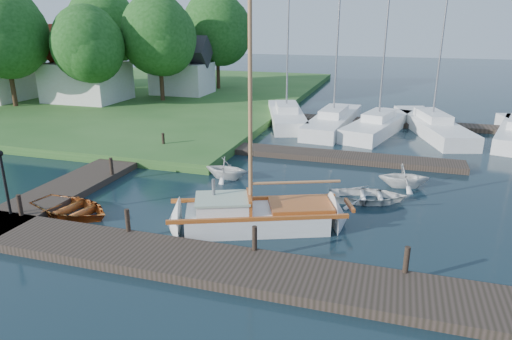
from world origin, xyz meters
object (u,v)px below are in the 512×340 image
(tender_b, at_px, (227,167))
(mooring_post_3, at_px, (407,260))
(marina_boat_1, at_px, (333,120))
(tree_2, at_px, (88,45))
(marina_boat_2, at_px, (378,124))
(dinghy, at_px, (71,206))
(tender_d, at_px, (405,175))
(tree_4, at_px, (104,28))
(tree_5, at_px, (22,38))
(mooring_post_2, at_px, (255,238))
(marina_boat_3, at_px, (432,124))
(tender_c, at_px, (368,194))
(tree_3, at_px, (159,36))
(tree_1, at_px, (4,34))
(mooring_post_1, at_px, (128,220))
(tree_7, at_px, (217,29))
(house_c, at_px, (182,71))
(mooring_post_5, at_px, (163,140))
(marina_boat_0, at_px, (286,115))
(house_a, at_px, (86,71))
(sailboat, at_px, (261,218))
(mooring_post_0, at_px, (20,205))
(lamp_post, at_px, (3,173))
(mooring_post_4, at_px, (111,166))

(tender_b, bearing_deg, mooring_post_3, -125.61)
(marina_boat_1, distance_m, tree_2, 19.84)
(marina_boat_2, xyz_separation_m, tree_2, (-22.31, 0.61, 4.67))
(dinghy, distance_m, marina_boat_1, 19.25)
(mooring_post_3, relative_size, tree_2, 0.10)
(tender_d, height_order, tree_4, tree_4)
(tree_2, xyz_separation_m, tree_5, (-12.00, 6.00, 0.17))
(dinghy, height_order, tender_d, tender_d)
(mooring_post_2, height_order, marina_boat_3, marina_boat_3)
(tender_c, relative_size, tree_4, 0.32)
(tree_3, bearing_deg, tender_d, -36.80)
(tree_3, height_order, tree_5, tree_3)
(mooring_post_2, distance_m, tree_1, 31.14)
(mooring_post_1, distance_m, tree_7, 32.79)
(house_c, xyz_separation_m, tree_7, (2.00, 4.05, 3.62))
(tree_3, bearing_deg, mooring_post_5, -61.80)
(tree_4, bearing_deg, mooring_post_1, -54.92)
(mooring_post_2, xyz_separation_m, tender_c, (3.05, 5.93, -0.38))
(mooring_post_2, xyz_separation_m, marina_boat_0, (-3.71, 19.59, -0.13))
(tender_d, bearing_deg, mooring_post_1, 122.32)
(marina_boat_0, height_order, tree_7, marina_boat_0)
(tender_d, bearing_deg, tender_c, 137.32)
(dinghy, distance_m, house_a, 24.28)
(mooring_post_3, bearing_deg, mooring_post_2, 180.00)
(house_a, relative_size, tree_2, 0.81)
(mooring_post_5, height_order, tree_7, tree_7)
(marina_boat_0, relative_size, house_c, 2.05)
(tender_c, bearing_deg, tree_5, 50.12)
(sailboat, xyz_separation_m, house_c, (-15.03, 24.75, 2.24))
(tree_2, xyz_separation_m, tree_3, (4.00, 4.00, 0.56))
(tree_1, distance_m, tree_3, 11.67)
(mooring_post_2, relative_size, tender_d, 0.36)
(mooring_post_0, bearing_deg, house_c, 103.54)
(marina_boat_3, height_order, tree_3, marina_boat_3)
(mooring_post_1, height_order, marina_boat_3, marina_boat_3)
(tree_2, distance_m, tree_3, 5.68)
(mooring_post_2, distance_m, mooring_post_3, 4.50)
(mooring_post_5, distance_m, marina_boat_1, 12.13)
(tree_1, bearing_deg, tender_d, -16.60)
(lamp_post, xyz_separation_m, tree_1, (-16.00, 17.05, 4.22))
(house_c, relative_size, tree_1, 0.57)
(tree_2, bearing_deg, tender_c, -30.20)
(mooring_post_3, height_order, marina_boat_3, marina_boat_3)
(marina_boat_1, bearing_deg, mooring_post_1, 172.10)
(mooring_post_4, height_order, tree_7, tree_7)
(sailboat, relative_size, dinghy, 2.78)
(mooring_post_0, distance_m, tree_4, 31.21)
(mooring_post_2, distance_m, tree_2, 27.64)
(tender_c, relative_size, tree_3, 0.36)
(tree_1, height_order, tree_3, tree_1)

